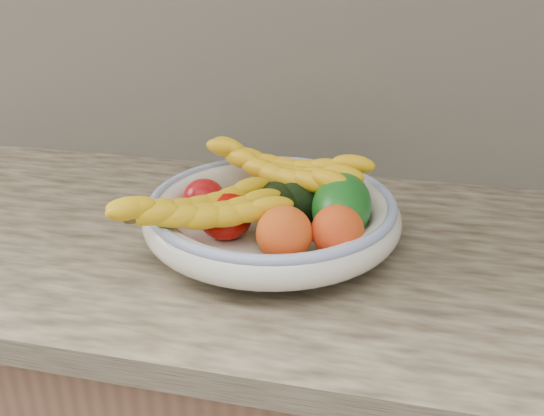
{
  "coord_description": "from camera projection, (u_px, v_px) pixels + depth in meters",
  "views": [
    {
      "loc": [
        0.19,
        0.85,
        1.34
      ],
      "look_at": [
        0.0,
        1.66,
        0.96
      ],
      "focal_mm": 40.0,
      "sensor_mm": 36.0,
      "label": 1
    }
  ],
  "objects": [
    {
      "name": "fruit_bowl",
      "position": [
        272.0,
        215.0,
        0.92
      ],
      "size": [
        0.39,
        0.39,
        0.08
      ],
      "color": "silver",
      "rests_on": "kitchen_counter"
    },
    {
      "name": "clementine_back_left",
      "position": [
        276.0,
        183.0,
        1.02
      ],
      "size": [
        0.07,
        0.07,
        0.05
      ],
      "primitive_type": "ellipsoid",
      "rotation": [
        0.0,
        0.0,
        -0.43
      ],
      "color": "#FF6D05",
      "rests_on": "fruit_bowl"
    },
    {
      "name": "clementine_back_right",
      "position": [
        302.0,
        187.0,
        1.01
      ],
      "size": [
        0.06,
        0.06,
        0.05
      ],
      "primitive_type": "ellipsoid",
      "rotation": [
        0.0,
        0.0,
        -0.07
      ],
      "color": "#E15004",
      "rests_on": "fruit_bowl"
    },
    {
      "name": "clementine_back_mid",
      "position": [
        288.0,
        196.0,
        0.97
      ],
      "size": [
        0.05,
        0.05,
        0.05
      ],
      "primitive_type": "ellipsoid",
      "rotation": [
        0.0,
        0.0,
        -0.05
      ],
      "color": "#EA6404",
      "rests_on": "fruit_bowl"
    },
    {
      "name": "clementine_extra",
      "position": [
        282.0,
        189.0,
        1.0
      ],
      "size": [
        0.05,
        0.05,
        0.05
      ],
      "primitive_type": "ellipsoid",
      "color": "#F26005",
      "rests_on": "fruit_bowl"
    },
    {
      "name": "tomato_left",
      "position": [
        204.0,
        198.0,
        0.95
      ],
      "size": [
        0.07,
        0.07,
        0.06
      ],
      "primitive_type": "ellipsoid",
      "rotation": [
        0.0,
        0.0,
        -0.02
      ],
      "color": "#A70D10",
      "rests_on": "fruit_bowl"
    },
    {
      "name": "tomato_near_left",
      "position": [
        225.0,
        215.0,
        0.89
      ],
      "size": [
        0.1,
        0.1,
        0.07
      ],
      "primitive_type": "ellipsoid",
      "rotation": [
        0.0,
        0.0,
        -0.24
      ],
      "color": "#AB0601",
      "rests_on": "fruit_bowl"
    },
    {
      "name": "avocado_center",
      "position": [
        276.0,
        206.0,
        0.91
      ],
      "size": [
        0.1,
        0.12,
        0.07
      ],
      "primitive_type": "ellipsoid",
      "rotation": [
        0.0,
        0.0,
        0.44
      ],
      "color": "black",
      "rests_on": "fruit_bowl"
    },
    {
      "name": "avocado_right",
      "position": [
        302.0,
        201.0,
        0.93
      ],
      "size": [
        0.12,
        0.13,
        0.07
      ],
      "primitive_type": "ellipsoid",
      "rotation": [
        0.0,
        0.0,
        -0.7
      ],
      "color": "black",
      "rests_on": "fruit_bowl"
    },
    {
      "name": "green_mango",
      "position": [
        341.0,
        207.0,
        0.88
      ],
      "size": [
        0.13,
        0.15,
        0.12
      ],
      "primitive_type": "ellipsoid",
      "rotation": [
        0.0,
        0.31,
        0.13
      ],
      "color": "#105514",
      "rests_on": "fruit_bowl"
    },
    {
      "name": "peach_front",
      "position": [
        284.0,
        234.0,
        0.82
      ],
      "size": [
        0.08,
        0.08,
        0.08
      ],
      "primitive_type": "ellipsoid",
      "rotation": [
        0.0,
        0.0,
        0.05
      ],
      "color": "orange",
      "rests_on": "fruit_bowl"
    },
    {
      "name": "peach_right",
      "position": [
        338.0,
        231.0,
        0.83
      ],
      "size": [
        0.09,
        0.09,
        0.07
      ],
      "primitive_type": "ellipsoid",
      "rotation": [
        0.0,
        0.0,
        -0.21
      ],
      "color": "orange",
      "rests_on": "fruit_bowl"
    },
    {
      "name": "banana_bunch_back",
      "position": [
        281.0,
        174.0,
        0.97
      ],
      "size": [
        0.32,
        0.21,
        0.09
      ],
      "primitive_type": null,
      "rotation": [
        0.0,
        0.0,
        -0.34
      ],
      "color": "yellow",
      "rests_on": "fruit_bowl"
    },
    {
      "name": "banana_bunch_front",
      "position": [
        199.0,
        215.0,
        0.84
      ],
      "size": [
        0.28,
        0.25,
        0.07
      ],
      "primitive_type": null,
      "rotation": [
        0.0,
        0.0,
        0.67
      ],
      "color": "yellow",
      "rests_on": "fruit_bowl"
    }
  ]
}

